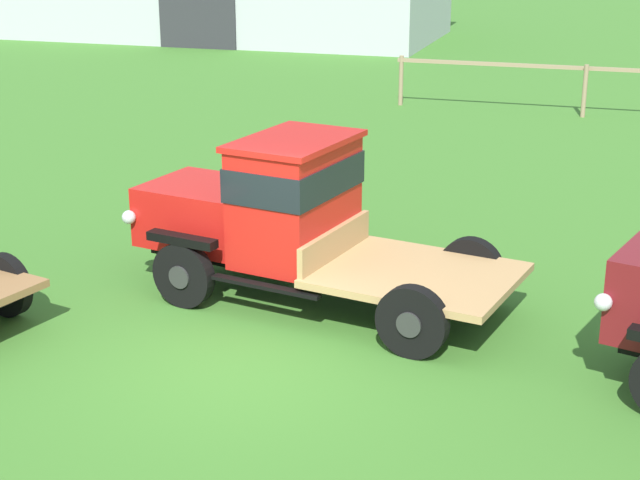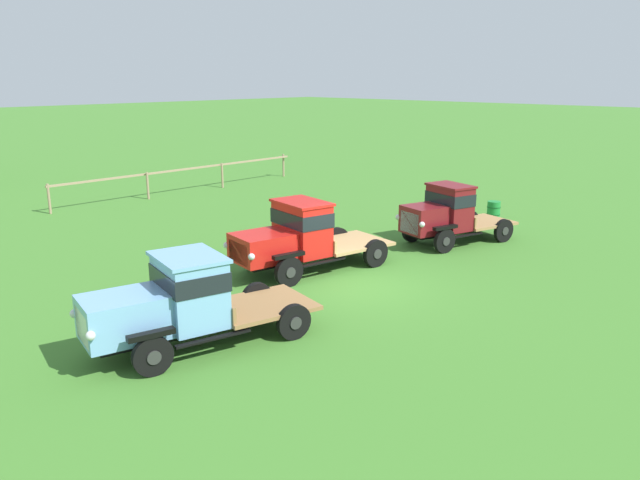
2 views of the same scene
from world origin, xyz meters
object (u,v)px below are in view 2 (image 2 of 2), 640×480
object	(u,v)px
oil_drum_beside_row	(494,211)
vintage_truck_second_in_line	(297,236)
vintage_truck_midrow_center	(446,214)
vintage_truck_foreground_near	(179,301)

from	to	relation	value
oil_drum_beside_row	vintage_truck_second_in_line	bearing A→B (deg)	175.54
vintage_truck_second_in_line	vintage_truck_midrow_center	bearing A→B (deg)	-14.25
vintage_truck_foreground_near	oil_drum_beside_row	size ratio (longest dim) A/B	7.07
vintage_truck_midrow_center	oil_drum_beside_row	size ratio (longest dim) A/B	6.09
vintage_truck_second_in_line	vintage_truck_midrow_center	xyz separation A→B (m)	(6.15, -1.56, -0.02)
vintage_truck_midrow_center	vintage_truck_second_in_line	bearing A→B (deg)	165.75
oil_drum_beside_row	vintage_truck_foreground_near	bearing A→B (deg)	-175.56
vintage_truck_foreground_near	vintage_truck_midrow_center	bearing A→B (deg)	2.97
vintage_truck_foreground_near	vintage_truck_second_in_line	xyz separation A→B (m)	(5.89, 2.19, 0.02)
vintage_truck_second_in_line	oil_drum_beside_row	bearing A→B (deg)	-4.46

